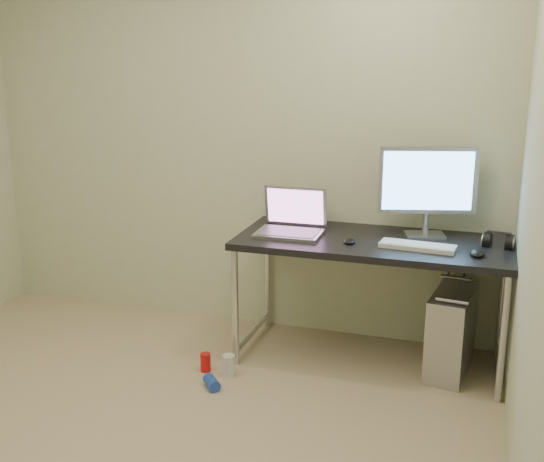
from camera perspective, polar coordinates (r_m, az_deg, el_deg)
The scene contains 18 objects.
floor at distance 3.36m, azimuth -13.93°, elevation -18.14°, with size 3.50×3.50×0.00m, color tan.
wall_back at distance 4.43m, azimuth -3.08°, elevation 7.74°, with size 3.50×0.02×2.50m, color beige.
wall_right at distance 2.43m, azimuth 21.66°, elevation 0.44°, with size 0.02×3.50×2.50m, color beige.
desk at distance 3.98m, azimuth 8.42°, elevation -1.82°, with size 1.56×0.68×0.75m.
tower_computer at distance 4.06m, azimuth 14.75°, elevation -8.20°, with size 0.26×0.49×0.52m.
cable_a at distance 4.30m, azimuth 14.48°, elevation -4.63°, with size 0.01×0.01×0.70m, color black.
cable_b at distance 4.29m, azimuth 15.65°, elevation -5.07°, with size 0.01×0.01×0.72m, color black.
can_red at distance 4.04m, azimuth -5.58°, elevation -10.88°, with size 0.06×0.06×0.11m, color red.
can_white at distance 3.96m, azimuth -3.64°, elevation -11.18°, with size 0.07×0.07×0.13m, color silver.
can_blue at distance 3.86m, azimuth -5.07°, elevation -12.54°, with size 0.07×0.07×0.12m, color blue.
laptop at distance 4.04m, azimuth 1.64°, elevation 0.69°, with size 0.39×0.32×0.26m.
monitor at distance 4.01m, azimuth 12.92°, elevation 3.81°, with size 0.55×0.22×0.53m.
keyboard at distance 3.83m, azimuth 12.08°, elevation -1.26°, with size 0.41×0.13×0.02m, color silver.
mouse_right at distance 3.77m, azimuth 16.80°, elevation -1.68°, with size 0.08×0.12×0.04m, color black.
mouse_left at distance 3.87m, azimuth 6.51°, elevation -0.74°, with size 0.06×0.10×0.04m, color black.
headphones at distance 3.97m, azimuth 18.42°, elevation -0.86°, with size 0.18×0.10×0.11m.
picture_frame at distance 4.36m, azimuth 1.06°, elevation 2.15°, with size 0.22×0.03×0.18m, color black.
webcam at distance 4.24m, azimuth 4.22°, elevation 1.83°, with size 0.05×0.04×0.13m.
Camera 1 is at (1.56, -2.35, 1.83)m, focal length 45.00 mm.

